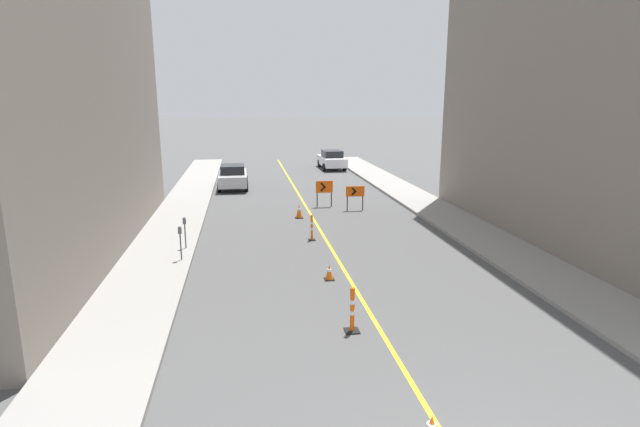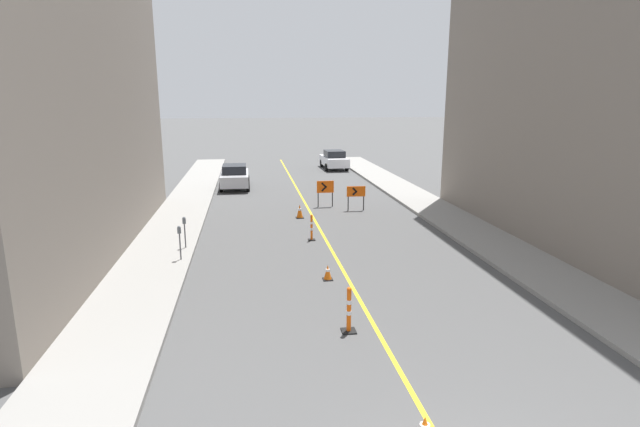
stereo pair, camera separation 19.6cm
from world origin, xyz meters
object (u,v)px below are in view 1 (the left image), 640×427
object	(u,v)px
delineator_post_front	(352,312)
arrow_barricade_primary	(324,188)
traffic_cone_third	(299,211)
delineator_post_rear	(312,229)
parked_car_curb_mid	(332,160)
arrow_barricade_secondary	(355,193)
parked_car_curb_near	(233,177)
parking_meter_near_curb	(180,236)
traffic_cone_second	(329,272)
parking_meter_far_curb	(185,226)

from	to	relation	value
delineator_post_front	arrow_barricade_primary	distance (m)	15.22
traffic_cone_third	delineator_post_rear	bearing A→B (deg)	-88.91
arrow_barricade_primary	parked_car_curb_mid	world-z (taller)	parked_car_curb_mid
arrow_barricade_secondary	parked_car_curb_near	bearing A→B (deg)	132.26
traffic_cone_third	parked_car_curb_mid	xyz separation A→B (m)	(4.75, 17.35, 0.45)
delineator_post_front	delineator_post_rear	bearing A→B (deg)	89.09
parked_car_curb_near	delineator_post_rear	bearing A→B (deg)	-75.29
parked_car_curb_mid	parking_meter_near_curb	xyz separation A→B (m)	(-9.78, -23.77, 0.25)
traffic_cone_second	arrow_barricade_primary	world-z (taller)	arrow_barricade_primary
delineator_post_front	parked_car_curb_mid	size ratio (longest dim) A/B	0.28
traffic_cone_third	parked_car_curb_near	size ratio (longest dim) A/B	0.16
traffic_cone_third	arrow_barricade_primary	xyz separation A→B (m)	(1.68, 2.44, 0.69)
delineator_post_rear	parking_meter_near_curb	size ratio (longest dim) A/B	0.89
arrow_barricade_primary	parked_car_curb_near	xyz separation A→B (m)	(-5.08, 6.65, -0.24)
traffic_cone_second	parking_meter_near_curb	xyz separation A→B (m)	(-5.03, 2.43, 0.79)
delineator_post_front	parking_meter_far_curb	bearing A→B (deg)	122.71
traffic_cone_third	parked_car_curb_mid	size ratio (longest dim) A/B	0.16
delineator_post_front	parked_car_curb_near	distance (m)	22.02
parking_meter_far_curb	arrow_barricade_primary	bearing A→B (deg)	47.69
traffic_cone_third	arrow_barricade_primary	size ratio (longest dim) A/B	0.49
delineator_post_front	parked_car_curb_mid	xyz separation A→B (m)	(4.81, 30.02, 0.27)
parking_meter_near_curb	arrow_barricade_primary	bearing A→B (deg)	52.87
delineator_post_rear	arrow_barricade_primary	distance (m)	6.75
traffic_cone_second	arrow_barricade_primary	xyz separation A→B (m)	(1.67, 11.29, 0.79)
parking_meter_near_curb	parking_meter_far_curb	distance (m)	1.49
traffic_cone_second	delineator_post_front	xyz separation A→B (m)	(-0.06, -3.82, 0.28)
arrow_barricade_primary	parking_meter_near_curb	distance (m)	11.11
parking_meter_near_curb	parked_car_curb_near	bearing A→B (deg)	84.00
traffic_cone_second	arrow_barricade_primary	size ratio (longest dim) A/B	0.36
traffic_cone_second	arrow_barricade_secondary	world-z (taller)	arrow_barricade_secondary
delineator_post_rear	arrow_barricade_secondary	xyz separation A→B (m)	(3.08, 5.36, 0.48)
parked_car_curb_mid	arrow_barricade_secondary	bearing A→B (deg)	-97.62
parked_car_curb_near	parking_meter_far_curb	xyz separation A→B (m)	(-1.63, -14.02, 0.24)
parking_meter_near_curb	parking_meter_far_curb	world-z (taller)	parking_meter_near_curb
parked_car_curb_mid	arrow_barricade_primary	bearing A→B (deg)	-103.60
traffic_cone_second	parked_car_curb_near	size ratio (longest dim) A/B	0.12
traffic_cone_third	parking_meter_far_curb	size ratio (longest dim) A/B	0.57
arrow_barricade_secondary	delineator_post_rear	bearing A→B (deg)	-117.55
traffic_cone_third	arrow_barricade_primary	distance (m)	3.04
arrow_barricade_primary	delineator_post_front	bearing A→B (deg)	-97.51
traffic_cone_second	parking_meter_far_curb	distance (m)	6.43
arrow_barricade_secondary	parking_meter_near_curb	world-z (taller)	parking_meter_near_curb
traffic_cone_second	delineator_post_front	size ratio (longest dim) A/B	0.42
delineator_post_front	parking_meter_near_curb	xyz separation A→B (m)	(-4.97, 6.25, 0.51)
delineator_post_rear	parking_meter_near_curb	bearing A→B (deg)	-155.47
arrow_barricade_secondary	parking_meter_far_curb	distance (m)	10.26
delineator_post_rear	parked_car_curb_near	distance (m)	13.64
parked_car_curb_near	parking_meter_near_curb	xyz separation A→B (m)	(-1.63, -15.51, 0.25)
traffic_cone_third	delineator_post_rear	distance (m)	4.09
arrow_barricade_secondary	parking_meter_near_curb	distance (m)	11.23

